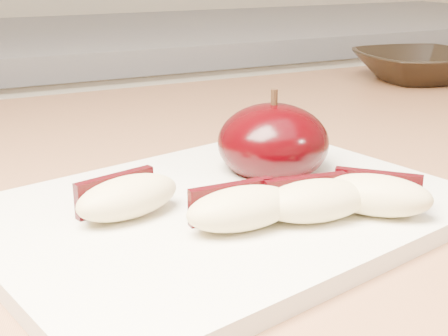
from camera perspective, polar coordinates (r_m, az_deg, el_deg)
name	(u,v)px	position (r m, az deg, el deg)	size (l,w,h in m)	color
back_cabinet	(64,259)	(1.36, -14.38, -8.09)	(2.40, 0.62, 0.94)	silver
cutting_board	(224,211)	(0.43, 0.00, -3.98)	(0.32, 0.23, 0.01)	silver
apple_half	(273,143)	(0.49, 4.51, 2.33)	(0.09, 0.09, 0.07)	black
apple_wedge_a	(126,196)	(0.41, -8.91, -2.58)	(0.08, 0.05, 0.03)	beige
apple_wedge_b	(241,208)	(0.38, 1.55, -3.64)	(0.07, 0.04, 0.03)	beige
apple_wedge_c	(314,200)	(0.40, 8.26, -2.90)	(0.08, 0.05, 0.03)	beige
apple_wedge_d	(376,194)	(0.42, 13.69, -2.35)	(0.08, 0.08, 0.03)	beige
bowl	(418,66)	(0.95, 17.33, 8.88)	(0.17, 0.17, 0.04)	black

